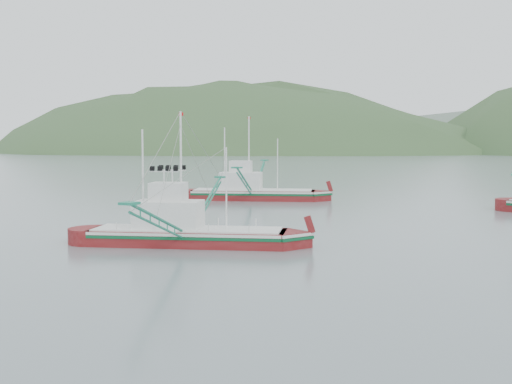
% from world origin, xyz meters
% --- Properties ---
extents(ground, '(1200.00, 1200.00, 0.00)m').
position_xyz_m(ground, '(0.00, 0.00, 0.00)').
color(ground, slate).
rests_on(ground, ground).
extents(main_boat, '(13.29, 22.74, 9.42)m').
position_xyz_m(main_boat, '(-2.65, 0.62, 1.81)').
color(main_boat, maroon).
rests_on(main_boat, ground).
extents(bg_boat_left, '(14.82, 25.31, 10.51)m').
position_xyz_m(bg_boat_left, '(-12.19, 32.44, 2.01)').
color(bg_boat_left, maroon).
rests_on(bg_boat_left, ground).
extents(headland_left, '(448.00, 308.00, 210.00)m').
position_xyz_m(headland_left, '(-180.00, 360.00, 0.00)').
color(headland_left, '#34522A').
rests_on(headland_left, ground).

